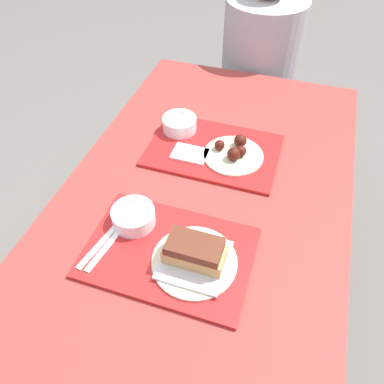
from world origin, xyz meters
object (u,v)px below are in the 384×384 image
at_px(bowl_coleslaw_far, 180,123).
at_px(wings_plate_far, 234,152).
at_px(tray_far, 213,150).
at_px(person_seated_across, 261,51).
at_px(brisket_sandwich_plate, 194,256).
at_px(tray_near, 169,252).
at_px(bowl_coleslaw_near, 133,216).

xyz_separation_m(bowl_coleslaw_far, wings_plate_far, (0.23, -0.08, -0.01)).
distance_m(tray_far, person_seated_across, 0.80).
bearing_deg(brisket_sandwich_plate, tray_near, 171.19).
relative_size(tray_near, bowl_coleslaw_far, 3.64).
relative_size(tray_near, wings_plate_far, 2.20).
height_order(tray_near, brisket_sandwich_plate, brisket_sandwich_plate).
xyz_separation_m(tray_near, tray_far, (-0.00, 0.46, 0.00)).
height_order(bowl_coleslaw_near, brisket_sandwich_plate, brisket_sandwich_plate).
bearing_deg(person_seated_across, tray_far, -91.27).
height_order(brisket_sandwich_plate, person_seated_across, person_seated_across).
height_order(bowl_coleslaw_far, wings_plate_far, wings_plate_far).
distance_m(tray_far, brisket_sandwich_plate, 0.48).
relative_size(tray_near, tray_far, 1.00).
height_order(bowl_coleslaw_near, person_seated_across, person_seated_across).
relative_size(brisket_sandwich_plate, wings_plate_far, 1.11).
bearing_deg(wings_plate_far, tray_near, -99.57).
xyz_separation_m(tray_far, brisket_sandwich_plate, (0.08, -0.47, 0.04)).
bearing_deg(bowl_coleslaw_far, brisket_sandwich_plate, -66.74).
height_order(bowl_coleslaw_far, person_seated_across, person_seated_across).
bearing_deg(wings_plate_far, tray_far, 172.21).
height_order(tray_near, bowl_coleslaw_near, bowl_coleslaw_near).
distance_m(brisket_sandwich_plate, wings_plate_far, 0.46).
xyz_separation_m(bowl_coleslaw_near, bowl_coleslaw_far, (-0.02, 0.46, 0.00)).
xyz_separation_m(brisket_sandwich_plate, wings_plate_far, (-0.00, 0.46, -0.02)).
relative_size(bowl_coleslaw_near, bowl_coleslaw_far, 1.00).
bearing_deg(tray_near, bowl_coleslaw_far, 106.22).
height_order(tray_far, bowl_coleslaw_far, bowl_coleslaw_far).
distance_m(bowl_coleslaw_far, wings_plate_far, 0.24).
distance_m(tray_far, bowl_coleslaw_near, 0.41).
bearing_deg(tray_far, tray_near, -89.89).
bearing_deg(tray_far, person_seated_across, 88.73).
bearing_deg(wings_plate_far, brisket_sandwich_plate, -89.61).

